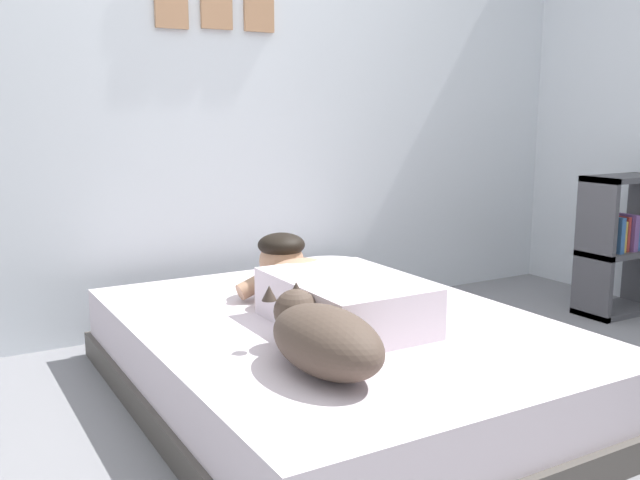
% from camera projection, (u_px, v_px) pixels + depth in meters
% --- Properties ---
extents(ground_plane, '(12.91, 12.91, 0.00)m').
position_uv_depth(ground_plane, '(402.00, 440.00, 2.32)').
color(ground_plane, gray).
extents(back_wall, '(4.46, 0.12, 2.50)m').
position_uv_depth(back_wall, '(213.00, 77.00, 3.45)').
color(back_wall, silver).
rests_on(back_wall, ground).
extents(bed, '(1.46, 1.94, 0.31)m').
position_uv_depth(bed, '(336.00, 359.00, 2.66)').
color(bed, '#4C4742').
rests_on(bed, ground).
extents(pillow, '(0.52, 0.32, 0.11)m').
position_uv_depth(pillow, '(319.00, 270.00, 3.21)').
color(pillow, silver).
rests_on(pillow, bed).
extents(person_lying, '(0.43, 0.92, 0.27)m').
position_uv_depth(person_lying, '(325.00, 289.00, 2.65)').
color(person_lying, silver).
rests_on(person_lying, bed).
extents(dog, '(0.26, 0.57, 0.21)m').
position_uv_depth(dog, '(322.00, 337.00, 2.10)').
color(dog, '#4C3D33').
rests_on(dog, bed).
extents(coffee_cup, '(0.12, 0.09, 0.07)m').
position_uv_depth(coffee_cup, '(331.00, 281.00, 3.07)').
color(coffee_cup, teal).
rests_on(coffee_cup, bed).
extents(cell_phone, '(0.07, 0.14, 0.01)m').
position_uv_depth(cell_phone, '(371.00, 307.00, 2.78)').
color(cell_phone, black).
rests_on(cell_phone, bed).
extents(bookshelf, '(0.45, 0.24, 0.75)m').
position_uv_depth(bookshelf, '(619.00, 243.00, 3.74)').
color(bookshelf, '#4C4C51').
rests_on(bookshelf, ground).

